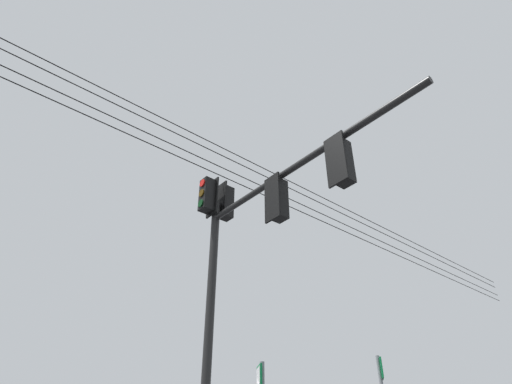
% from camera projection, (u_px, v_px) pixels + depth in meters
% --- Properties ---
extents(signal_mast_assembly, '(5.11, 4.09, 7.38)m').
position_uv_depth(signal_mast_assembly, '(246.00, 237.00, 9.11)').
color(signal_mast_assembly, black).
rests_on(signal_mast_assembly, ground).
extents(overhead_wire_span, '(18.68, 24.77, 1.19)m').
position_uv_depth(overhead_wire_span, '(258.00, 179.00, 12.20)').
color(overhead_wire_span, black).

